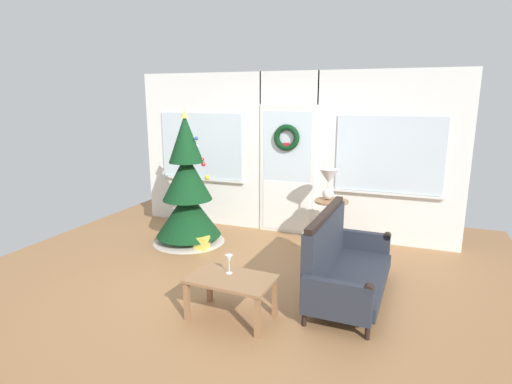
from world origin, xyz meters
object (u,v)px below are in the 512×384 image
side_table (331,215)px  coffee_table (231,284)px  settee_sofa (341,264)px  table_lamp (329,180)px  gift_box (202,243)px  christmas_tree (188,195)px  wine_glass (229,260)px

side_table → coffee_table: bearing=-103.5°
coffee_table → settee_sofa: bearing=43.1°
table_lamp → coffee_table: bearing=-101.8°
gift_box → christmas_tree: bearing=146.4°
settee_sofa → coffee_table: (-0.93, -0.87, -0.01)m
side_table → table_lamp: bearing=146.3°
settee_sofa → wine_glass: size_ratio=8.55×
christmas_tree → side_table: (2.08, 0.44, -0.21)m
settee_sofa → gift_box: (-2.13, 0.71, -0.28)m
table_lamp → gift_box: 2.04m
side_table → gift_box: size_ratio=3.81×
christmas_tree → wine_glass: bearing=-49.4°
wine_glass → side_table: bearing=74.5°
table_lamp → coffee_table: (-0.48, -2.29, -0.65)m
coffee_table → wine_glass: wine_glass is taller
settee_sofa → gift_box: size_ratio=8.64×
christmas_tree → settee_sofa: christmas_tree is taller
christmas_tree → side_table: bearing=12.0°
table_lamp → wine_glass: size_ratio=2.26×
settee_sofa → table_lamp: size_ratio=3.79×
settee_sofa → side_table: settee_sofa is taller
table_lamp → side_table: bearing=-33.7°
gift_box → table_lamp: bearing=22.8°
table_lamp → wine_glass: bearing=-103.8°
side_table → wine_glass: side_table is taller
settee_sofa → table_lamp: table_lamp is taller
table_lamp → coffee_table: size_ratio=0.51×
christmas_tree → settee_sofa: size_ratio=1.19×
side_table → wine_glass: 2.24m
side_table → gift_box: 1.91m
christmas_tree → side_table: 2.13m
christmas_tree → settee_sofa: 2.66m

